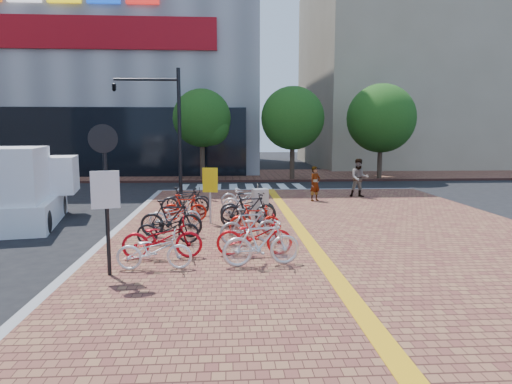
{
  "coord_description": "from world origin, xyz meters",
  "views": [
    {
      "loc": [
        -0.36,
        -12.89,
        3.36
      ],
      "look_at": [
        0.61,
        2.4,
        1.3
      ],
      "focal_mm": 32.0,
      "sensor_mm": 36.0,
      "label": 1
    }
  ],
  "objects": [
    {
      "name": "building_beige",
      "position": [
        18.0,
        32.0,
        9.0
      ],
      "size": [
        20.0,
        18.0,
        18.0
      ],
      "primitive_type": "cube",
      "color": "gray",
      "rests_on": "ground"
    },
    {
      "name": "utility_box",
      "position": [
        0.8,
        3.22,
        0.73
      ],
      "size": [
        0.6,
        0.5,
        1.15
      ],
      "primitive_type": "cube",
      "rotation": [
        0.0,
        0.0,
        0.25
      ],
      "color": "#B0B1B5",
      "rests_on": "sidewalk"
    },
    {
      "name": "bike_7",
      "position": [
        -1.96,
        5.64,
        0.6
      ],
      "size": [
        1.76,
        0.71,
        0.91
      ],
      "primitive_type": "imported",
      "rotation": [
        0.0,
        0.0,
        1.63
      ],
      "color": "black",
      "rests_on": "sidewalk"
    },
    {
      "name": "kerb_north",
      "position": [
        3.0,
        12.0,
        0.08
      ],
      "size": [
        14.0,
        0.25,
        0.15
      ],
      "primitive_type": "cube",
      "color": "gray",
      "rests_on": "ground"
    },
    {
      "name": "pedestrian_a",
      "position": [
        3.67,
        7.72,
        0.95
      ],
      "size": [
        0.7,
        0.64,
        1.59
      ],
      "primitive_type": "imported",
      "rotation": [
        0.0,
        0.0,
        0.6
      ],
      "color": "gray",
      "rests_on": "sidewalk"
    },
    {
      "name": "box_truck",
      "position": [
        -7.56,
        3.71,
        1.32
      ],
      "size": [
        3.0,
        5.17,
        2.81
      ],
      "color": "white",
      "rests_on": "ground"
    },
    {
      "name": "crosswalk",
      "position": [
        0.5,
        14.0,
        0.01
      ],
      "size": [
        7.5,
        4.0,
        0.01
      ],
      "color": "silver",
      "rests_on": "ground"
    },
    {
      "name": "bike_0",
      "position": [
        -2.07,
        -2.45,
        0.61
      ],
      "size": [
        1.75,
        0.64,
        0.92
      ],
      "primitive_type": "imported",
      "rotation": [
        0.0,
        0.0,
        1.59
      ],
      "color": "white",
      "rests_on": "sidewalk"
    },
    {
      "name": "bike_14",
      "position": [
        0.28,
        4.32,
        0.67
      ],
      "size": [
        1.77,
        0.76,
        1.03
      ],
      "primitive_type": "imported",
      "rotation": [
        0.0,
        0.0,
        1.41
      ],
      "color": "white",
      "rests_on": "sidewalk"
    },
    {
      "name": "ground",
      "position": [
        0.0,
        0.0,
        0.0
      ],
      "size": [
        120.0,
        120.0,
        0.0
      ],
      "primitive_type": "plane",
      "color": "black",
      "rests_on": "ground"
    },
    {
      "name": "bike_15",
      "position": [
        0.36,
        5.71,
        0.67
      ],
      "size": [
        2.0,
        0.74,
        1.04
      ],
      "primitive_type": "imported",
      "rotation": [
        0.0,
        0.0,
        1.54
      ],
      "color": "#A1A2A6",
      "rests_on": "sidewalk"
    },
    {
      "name": "bike_1",
      "position": [
        -2.01,
        -1.52,
        0.68
      ],
      "size": [
        2.05,
        0.83,
        1.05
      ],
      "primitive_type": "imported",
      "rotation": [
        0.0,
        0.0,
        1.63
      ],
      "color": "red",
      "rests_on": "sidewalk"
    },
    {
      "name": "department_store",
      "position": [
        -15.99,
        31.95,
        13.98
      ],
      "size": [
        36.0,
        24.27,
        28.0
      ],
      "color": "gray",
      "rests_on": "ground"
    },
    {
      "name": "bike_4",
      "position": [
        -2.11,
        2.12,
        0.59
      ],
      "size": [
        1.75,
        0.82,
        0.88
      ],
      "primitive_type": "imported",
      "rotation": [
        0.0,
        0.0,
        1.72
      ],
      "color": "silver",
      "rests_on": "sidewalk"
    },
    {
      "name": "bike_12",
      "position": [
        0.35,
        2.18,
        0.73
      ],
      "size": [
        2.01,
        0.9,
        1.17
      ],
      "primitive_type": "imported",
      "rotation": [
        0.0,
        0.0,
        1.76
      ],
      "color": "black",
      "rests_on": "sidewalk"
    },
    {
      "name": "bike_6",
      "position": [
        -1.98,
        4.35,
        0.7
      ],
      "size": [
        1.87,
        0.6,
        1.11
      ],
      "primitive_type": "imported",
      "rotation": [
        0.0,
        0.0,
        1.53
      ],
      "color": "black",
      "rests_on": "sidewalk"
    },
    {
      "name": "sidewalk",
      "position": [
        3.0,
        -5.0,
        0.07
      ],
      "size": [
        14.0,
        34.0,
        0.15
      ],
      "primitive_type": "cube",
      "color": "brown",
      "rests_on": "ground"
    },
    {
      "name": "bike_2",
      "position": [
        -2.06,
        -0.04,
        0.61
      ],
      "size": [
        1.79,
        0.71,
        0.92
      ],
      "primitive_type": "imported",
      "rotation": [
        0.0,
        0.0,
        1.63
      ],
      "color": "black",
      "rests_on": "sidewalk"
    },
    {
      "name": "yellow_sign",
      "position": [
        -0.96,
        2.79,
        1.5
      ],
      "size": [
        0.53,
        0.17,
        1.95
      ],
      "color": "#B7B7BC",
      "rests_on": "sidewalk"
    },
    {
      "name": "notice_sign",
      "position": [
        -3.02,
        -2.84,
        2.26
      ],
      "size": [
        0.6,
        0.24,
        3.35
      ],
      "color": "black",
      "rests_on": "sidewalk"
    },
    {
      "name": "bike_9",
      "position": [
        0.33,
        -1.36,
        0.67
      ],
      "size": [
        1.98,
        0.72,
        1.03
      ],
      "primitive_type": "imported",
      "rotation": [
        0.0,
        0.0,
        1.59
      ],
      "color": "red",
      "rests_on": "sidewalk"
    },
    {
      "name": "pedestrian_b",
      "position": [
        6.05,
        8.81,
        1.09
      ],
      "size": [
        0.97,
        0.78,
        1.88
      ],
      "primitive_type": "imported",
      "rotation": [
        0.0,
        0.0,
        -0.08
      ],
      "color": "#4E5562",
      "rests_on": "sidewalk"
    },
    {
      "name": "traffic_light_pole",
      "position": [
        -4.18,
        10.33,
        4.49
      ],
      "size": [
        3.38,
        1.3,
        6.29
      ],
      "color": "black",
      "rests_on": "sidewalk"
    },
    {
      "name": "bike_3",
      "position": [
        -2.07,
        0.8,
        0.72
      ],
      "size": [
        1.95,
        0.76,
        1.14
      ],
      "primitive_type": "imported",
      "rotation": [
        0.0,
        0.0,
        1.45
      ],
      "color": "black",
      "rests_on": "sidewalk"
    },
    {
      "name": "bike_10",
      "position": [
        0.26,
        -0.18,
        0.67
      ],
      "size": [
        1.79,
        0.82,
        1.04
      ],
      "primitive_type": "imported",
      "rotation": [
        0.0,
        0.0,
        1.77
      ],
      "color": "#A5A5AA",
      "rests_on": "sidewalk"
    },
    {
      "name": "tactile_strip",
      "position": [
        2.0,
        -5.0,
        0.16
      ],
      "size": [
        0.4,
        34.0,
        0.01
      ],
      "primitive_type": "cube",
      "color": "gold",
      "rests_on": "sidewalk"
    },
    {
      "name": "street_trees",
      "position": [
        5.04,
        17.45,
        4.1
      ],
      "size": [
        16.2,
        4.6,
        6.35
      ],
      "color": "#38281E",
      "rests_on": "far_sidewalk"
    },
    {
      "name": "bike_8",
      "position": [
        0.44,
        -2.33,
        0.71
      ],
      "size": [
        1.93,
        0.79,
        1.13
      ],
      "primitive_type": "imported",
      "rotation": [
        0.0,
        0.0,
        1.71
      ],
      "color": "silver",
      "rests_on": "sidewalk"
    },
    {
      "name": "bike_13",
      "position": [
        0.36,
        3.17,
        0.67
      ],
      "size": [
        2.06,
        0.94,
        1.04
      ],
      "primitive_type": "imported",
      "rotation": [
        0.0,
        0.0,
        1.7
      ],
      "color": "black",
      "rests_on": "sidewalk"
    },
    {
      "name": "bike_5",
      "position": [
        -1.9,
        3.37,
        0.63
      ],
      "size": [
        1.61,
        0.55,
        0.95
      ],
      "primitive_type": "imported",
      "rotation": [
        0.0,
        0.0,
        1.51
      ],
      "color": "red",
      "rests_on": "sidewalk"
    },
    {
      "name": "kerb_west",
      "position": [
        -4.0,
        -5.0,
        0.08
      ],
      "size": [
        0.25,
        34.0,
        0.15
      ],
      "primitive_type": "cube",
      "color": "gray",
      "rests_on": "ground"
    },
    {
      "name": "far_sidewalk",
      "position": [
        0.0,
        21.0,
        0.07
      ],
      "size": [
        70.0,
        8.0,
        0.15
      ],
      "primitive_type": "cube",
      "color": "brown",
      "rests_on": "ground"
    },
    {
      "name": "bike_11",
      "position": [
        0.47,
        0.83,
        0.63
      ],
      "size": [
        1.64,
        0.58,
        0.97
      ],
      "primitive_type": "imported",
      "rotation": [
        0.0,
        0.0,
        1.49
      ],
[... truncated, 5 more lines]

